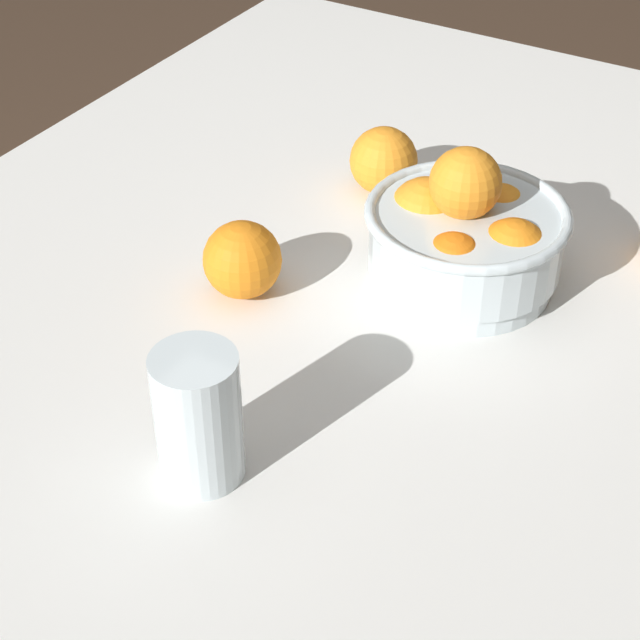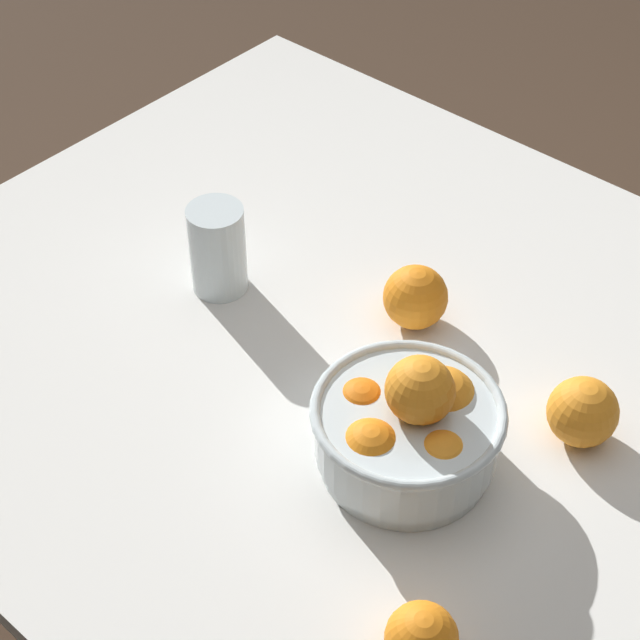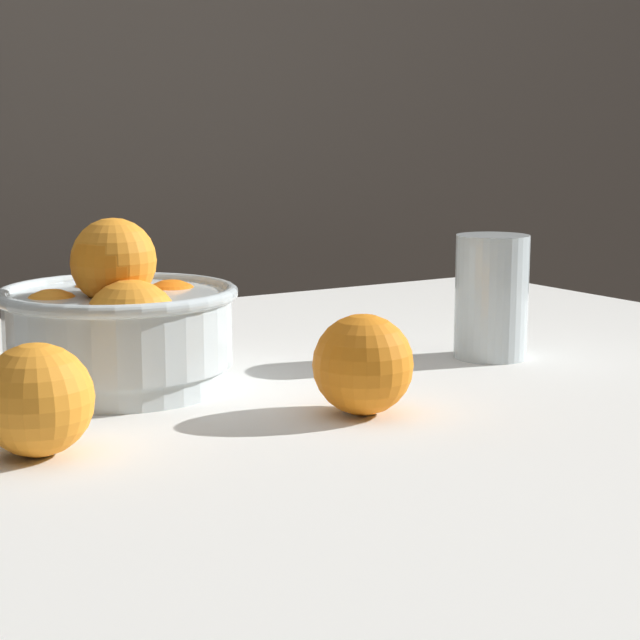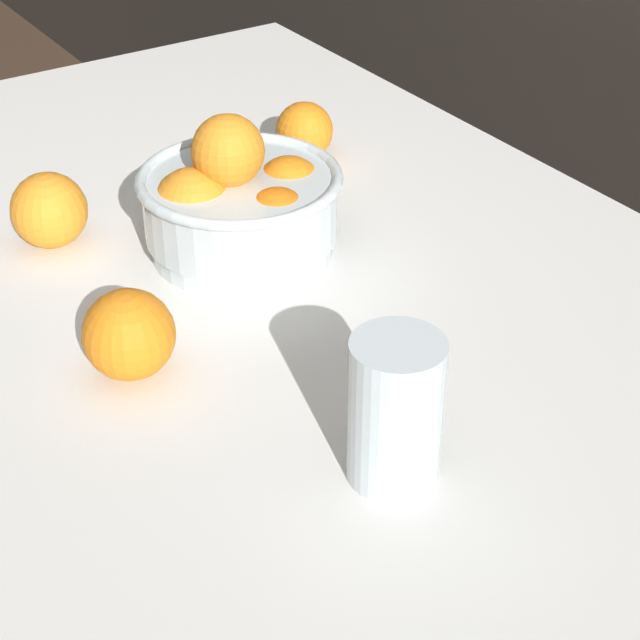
{
  "view_description": "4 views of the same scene",
  "coord_description": "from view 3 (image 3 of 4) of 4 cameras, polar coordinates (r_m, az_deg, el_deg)",
  "views": [
    {
      "loc": [
        0.8,
        0.45,
        1.42
      ],
      "look_at": [
        0.14,
        0.05,
        0.82
      ],
      "focal_mm": 60.0,
      "sensor_mm": 36.0,
      "label": 1
    },
    {
      "loc": [
        -0.52,
        0.74,
        1.7
      ],
      "look_at": [
        0.1,
        0.04,
        0.82
      ],
      "focal_mm": 60.0,
      "sensor_mm": 36.0,
      "label": 2
    },
    {
      "loc": [
        -0.42,
        -0.79,
        0.98
      ],
      "look_at": [
        0.12,
        0.07,
        0.8
      ],
      "focal_mm": 60.0,
      "sensor_mm": 36.0,
      "label": 3
    },
    {
      "loc": [
        0.79,
        -0.37,
        1.33
      ],
      "look_at": [
        0.13,
        0.06,
        0.8
      ],
      "focal_mm": 60.0,
      "sensor_mm": 36.0,
      "label": 4
    }
  ],
  "objects": [
    {
      "name": "juice_glass",
      "position": [
        1.1,
        9.12,
        0.83
      ],
      "size": [
        0.07,
        0.07,
        0.13
      ],
      "color": "#F4A314",
      "rests_on": "dining_table"
    },
    {
      "name": "fruit_bowl",
      "position": [
        0.97,
        -10.72,
        -0.11
      ],
      "size": [
        0.21,
        0.21,
        0.15
      ],
      "color": "silver",
      "rests_on": "dining_table"
    },
    {
      "name": "orange_loose_aside",
      "position": [
        0.87,
        2.31,
        -2.39
      ],
      "size": [
        0.08,
        0.08,
        0.08
      ],
      "primitive_type": "sphere",
      "color": "orange",
      "rests_on": "dining_table"
    },
    {
      "name": "dining_table",
      "position": [
        0.95,
        -3.65,
        -8.28
      ],
      "size": [
        1.4,
        1.04,
        0.75
      ],
      "color": "white",
      "rests_on": "ground_plane"
    },
    {
      "name": "orange_loose_front",
      "position": [
        0.79,
        -14.87,
        -4.14
      ],
      "size": [
        0.08,
        0.08,
        0.08
      ],
      "primitive_type": "sphere",
      "color": "orange",
      "rests_on": "dining_table"
    }
  ]
}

